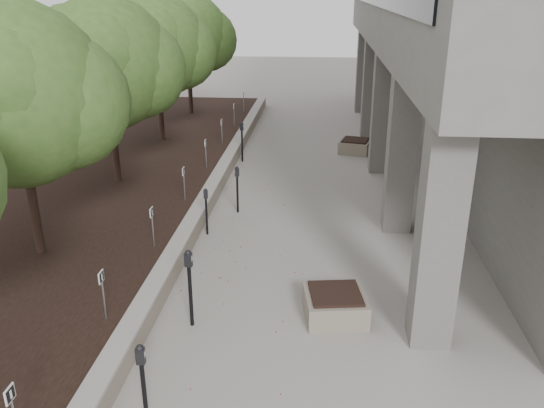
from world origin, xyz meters
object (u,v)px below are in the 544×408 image
at_px(parking_meter_1, 144,389).
at_px(parking_meter_5, 242,142).
at_px(crabapple_tree_3, 109,92).
at_px(parking_meter_4, 237,190).
at_px(crabapple_tree_4, 158,68).
at_px(parking_meter_2, 190,288).
at_px(planter_front, 335,304).
at_px(crabapple_tree_5, 188,54).
at_px(crabapple_tree_2, 22,133).
at_px(planter_back, 355,146).
at_px(parking_meter_3, 206,212).

xyz_separation_m(parking_meter_1, parking_meter_5, (-0.50, 13.28, 0.01)).
distance_m(crabapple_tree_3, parking_meter_5, 5.48).
bearing_deg(parking_meter_4, crabapple_tree_4, 102.93).
bearing_deg(parking_meter_1, parking_meter_2, 85.27).
xyz_separation_m(parking_meter_5, planter_front, (3.21, -10.06, -0.47)).
xyz_separation_m(crabapple_tree_3, parking_meter_2, (3.87, -6.95, -2.34)).
distance_m(crabapple_tree_5, parking_meter_4, 12.18).
relative_size(crabapple_tree_2, parking_meter_1, 3.74).
bearing_deg(planter_front, crabapple_tree_4, 119.83).
relative_size(parking_meter_2, parking_meter_4, 1.16).
distance_m(parking_meter_2, parking_meter_4, 5.68).
bearing_deg(planter_front, crabapple_tree_5, 111.74).
bearing_deg(crabapple_tree_3, planter_front, -44.43).
height_order(crabapple_tree_3, crabapple_tree_5, same).
xyz_separation_m(parking_meter_1, planter_front, (2.71, 3.22, -0.46)).
height_order(crabapple_tree_3, planter_front, crabapple_tree_3).
xyz_separation_m(crabapple_tree_2, planter_front, (6.54, -1.42, -2.85)).
bearing_deg(parking_meter_2, planter_back, 77.35).
bearing_deg(crabapple_tree_4, crabapple_tree_2, -90.00).
bearing_deg(parking_meter_3, crabapple_tree_5, 87.39).
bearing_deg(crabapple_tree_3, parking_meter_4, -18.11).
bearing_deg(parking_meter_4, crabapple_tree_5, 90.16).
height_order(crabapple_tree_2, parking_meter_5, crabapple_tree_2).
bearing_deg(parking_meter_3, parking_meter_5, 72.84).
bearing_deg(crabapple_tree_3, crabapple_tree_5, 90.00).
relative_size(parking_meter_1, parking_meter_5, 0.99).
relative_size(crabapple_tree_3, parking_meter_5, 3.70).
bearing_deg(crabapple_tree_4, planter_back, 1.71).
height_order(crabapple_tree_2, parking_meter_3, crabapple_tree_2).
height_order(crabapple_tree_4, parking_meter_4, crabapple_tree_4).
xyz_separation_m(crabapple_tree_2, parking_meter_2, (3.87, -1.95, -2.34)).
relative_size(parking_meter_3, planter_front, 1.10).
bearing_deg(crabapple_tree_4, planter_front, -60.17).
relative_size(parking_meter_5, planter_back, 1.32).
distance_m(crabapple_tree_2, crabapple_tree_5, 15.00).
bearing_deg(crabapple_tree_5, crabapple_tree_4, -90.00).
xyz_separation_m(parking_meter_3, parking_meter_5, (-0.00, 6.49, 0.11)).
bearing_deg(parking_meter_1, parking_meter_3, 90.28).
height_order(crabapple_tree_5, planter_back, crabapple_tree_5).
xyz_separation_m(parking_meter_4, parking_meter_5, (-0.56, 4.92, 0.06)).
height_order(parking_meter_3, parking_meter_5, parking_meter_5).
height_order(planter_front, planter_back, planter_front).
bearing_deg(parking_meter_1, crabapple_tree_2, 125.67).
distance_m(crabapple_tree_3, parking_meter_4, 4.77).
bearing_deg(crabapple_tree_4, parking_meter_5, -22.16).
relative_size(crabapple_tree_4, parking_meter_5, 3.70).
bearing_deg(parking_meter_2, parking_meter_5, 96.78).
height_order(crabapple_tree_3, parking_meter_2, crabapple_tree_3).
relative_size(crabapple_tree_5, parking_meter_3, 4.34).
height_order(crabapple_tree_2, crabapple_tree_5, same).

